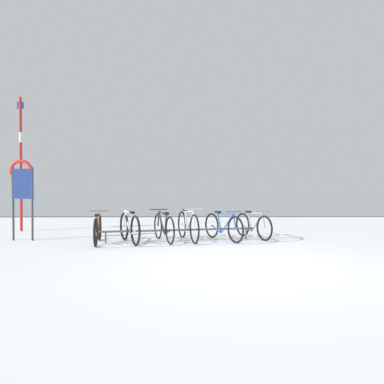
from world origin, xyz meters
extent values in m
cube|color=white|center=(0.00, -1.00, -0.04)|extent=(80.00, 22.00, 0.08)
cube|color=gray|center=(0.00, 65.00, -0.04)|extent=(80.00, 110.00, 0.08)
cube|color=#47474C|center=(0.00, 10.00, -0.02)|extent=(80.00, 0.50, 0.05)
cylinder|color=#4C5156|center=(-1.15, 2.80, 0.28)|extent=(3.83, 0.77, 0.05)
cylinder|color=#4C5156|center=(-2.87, 2.48, 0.14)|extent=(0.04, 0.04, 0.28)
cylinder|color=#4C5156|center=(0.57, 3.12, 0.14)|extent=(0.04, 0.04, 0.28)
torus|color=black|center=(-3.13, 2.96, 0.32)|extent=(0.15, 0.65, 0.65)
torus|color=black|center=(-2.98, 1.98, 0.32)|extent=(0.15, 0.65, 0.65)
cylinder|color=brown|center=(-3.08, 2.64, 0.44)|extent=(0.11, 0.52, 0.54)
cylinder|color=brown|center=(-3.03, 2.32, 0.42)|extent=(0.06, 0.19, 0.49)
cylinder|color=brown|center=(-3.07, 2.57, 0.68)|extent=(0.13, 0.65, 0.08)
cylinder|color=brown|center=(-3.01, 2.19, 0.25)|extent=(0.10, 0.44, 0.18)
cylinder|color=brown|center=(-3.12, 2.92, 0.51)|extent=(0.05, 0.11, 0.38)
cube|color=black|center=(-3.02, 2.25, 0.69)|extent=(0.11, 0.21, 0.05)
cylinder|color=brown|center=(-3.12, 2.89, 0.75)|extent=(0.46, 0.09, 0.02)
torus|color=black|center=(-2.52, 3.01, 0.35)|extent=(0.34, 0.66, 0.70)
torus|color=black|center=(-2.12, 2.14, 0.35)|extent=(0.34, 0.66, 0.70)
cylinder|color=silver|center=(-2.39, 2.73, 0.47)|extent=(0.25, 0.48, 0.59)
cylinder|color=silver|center=(-2.26, 2.44, 0.45)|extent=(0.11, 0.18, 0.52)
cylinder|color=silver|center=(-2.36, 2.66, 0.73)|extent=(0.30, 0.59, 0.08)
cylinder|color=silver|center=(-2.20, 2.32, 0.27)|extent=(0.21, 0.40, 0.19)
cylinder|color=silver|center=(-2.51, 2.98, 0.55)|extent=(0.08, 0.11, 0.41)
cube|color=black|center=(-2.23, 2.38, 0.75)|extent=(0.16, 0.22, 0.05)
cylinder|color=silver|center=(-2.49, 2.95, 0.80)|extent=(0.43, 0.21, 0.02)
torus|color=black|center=(-1.69, 3.24, 0.33)|extent=(0.27, 0.63, 0.66)
torus|color=black|center=(-1.33, 2.30, 0.33)|extent=(0.27, 0.63, 0.66)
cylinder|color=#1E2328|center=(-1.57, 2.93, 0.45)|extent=(0.22, 0.51, 0.56)
cylinder|color=#1E2328|center=(-1.46, 2.63, 0.43)|extent=(0.10, 0.19, 0.50)
cylinder|color=#1E2328|center=(-1.55, 2.86, 0.69)|extent=(0.26, 0.62, 0.08)
cylinder|color=#1E2328|center=(-1.41, 2.50, 0.25)|extent=(0.19, 0.42, 0.18)
cylinder|color=#1E2328|center=(-1.67, 3.20, 0.52)|extent=(0.07, 0.12, 0.39)
cube|color=black|center=(-1.43, 2.56, 0.71)|extent=(0.15, 0.22, 0.05)
cylinder|color=#1E2328|center=(-1.66, 3.17, 0.77)|extent=(0.44, 0.18, 0.02)
torus|color=black|center=(-0.76, 2.39, 0.35)|extent=(0.24, 0.68, 0.70)
torus|color=black|center=(-1.07, 3.43, 0.35)|extent=(0.24, 0.68, 0.70)
cylinder|color=silver|center=(-0.86, 2.72, 0.48)|extent=(0.20, 0.56, 0.60)
cylinder|color=silver|center=(-0.96, 3.06, 0.45)|extent=(0.09, 0.20, 0.53)
cylinder|color=silver|center=(-0.88, 2.80, 0.74)|extent=(0.24, 0.69, 0.09)
cylinder|color=silver|center=(-1.01, 3.21, 0.27)|extent=(0.17, 0.46, 0.19)
cylinder|color=silver|center=(-0.77, 2.43, 0.56)|extent=(0.07, 0.12, 0.42)
cube|color=black|center=(-0.99, 3.14, 0.75)|extent=(0.13, 0.21, 0.05)
cylinder|color=silver|center=(-0.78, 2.46, 0.81)|extent=(0.45, 0.15, 0.02)
torus|color=black|center=(0.22, 2.48, 0.33)|extent=(0.35, 0.59, 0.65)
torus|color=black|center=(-0.28, 3.42, 0.33)|extent=(0.35, 0.59, 0.65)
cylinder|color=#3359B2|center=(0.06, 2.79, 0.44)|extent=(0.30, 0.51, 0.55)
cylinder|color=#3359B2|center=(-0.11, 3.09, 0.42)|extent=(0.12, 0.19, 0.49)
cylinder|color=#3359B2|center=(0.02, 2.86, 0.68)|extent=(0.36, 0.63, 0.08)
cylinder|color=#3359B2|center=(-0.18, 3.22, 0.25)|extent=(0.25, 0.43, 0.18)
cylinder|color=#3359B2|center=(0.20, 2.51, 0.51)|extent=(0.09, 0.12, 0.38)
cube|color=black|center=(-0.15, 3.16, 0.70)|extent=(0.17, 0.21, 0.05)
cylinder|color=#3359B2|center=(0.18, 2.55, 0.75)|extent=(0.42, 0.24, 0.02)
torus|color=black|center=(0.99, 2.84, 0.32)|extent=(0.32, 0.59, 0.63)
torus|color=black|center=(0.57, 3.70, 0.32)|extent=(0.32, 0.59, 0.63)
cylinder|color=gray|center=(0.85, 3.12, 0.43)|extent=(0.25, 0.47, 0.53)
cylinder|color=gray|center=(0.72, 3.40, 0.41)|extent=(0.11, 0.18, 0.48)
cylinder|color=gray|center=(0.82, 3.18, 0.66)|extent=(0.30, 0.58, 0.08)
cylinder|color=gray|center=(0.66, 3.52, 0.25)|extent=(0.21, 0.39, 0.18)
cylinder|color=gray|center=(0.97, 2.87, 0.50)|extent=(0.08, 0.11, 0.37)
cube|color=black|center=(0.69, 3.47, 0.68)|extent=(0.16, 0.21, 0.05)
cylinder|color=gray|center=(0.96, 2.90, 0.73)|extent=(0.43, 0.22, 0.02)
cylinder|color=#33383D|center=(-5.30, 3.01, 0.92)|extent=(0.05, 0.05, 1.85)
cylinder|color=#33383D|center=(-4.80, 2.97, 0.92)|extent=(0.05, 0.05, 1.85)
cube|color=navy|center=(-5.05, 2.99, 1.42)|extent=(0.55, 0.09, 0.75)
cylinder|color=red|center=(-5.95, 4.92, 2.02)|extent=(0.08, 0.08, 4.04)
cylinder|color=white|center=(-5.95, 4.92, 2.83)|extent=(0.09, 0.09, 0.30)
torus|color=red|center=(-5.95, 4.92, 1.82)|extent=(0.71, 0.11, 0.71)
cube|color=navy|center=(-5.95, 4.92, 3.79)|extent=(0.20, 0.03, 0.20)
camera|label=1|loc=(-0.93, -6.37, 1.38)|focal=34.87mm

